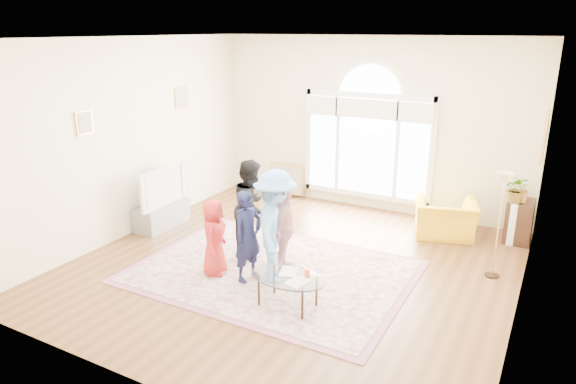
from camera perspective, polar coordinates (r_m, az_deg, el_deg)
The scene contains 18 objects.
ground at distance 7.58m, azimuth 0.51°, elevation -8.20°, with size 6.00×6.00×0.00m, color #523419.
room_shell at distance 9.57m, azimuth 8.64°, elevation 7.03°, with size 6.00×6.00×6.00m.
area_rug at distance 7.40m, azimuth -1.76°, elevation -8.81°, with size 3.60×2.60×0.02m, color beige.
rug_border at distance 7.40m, azimuth -1.76°, elevation -8.84°, with size 3.80×2.80×0.01m, color #905768.
tv_console at distance 9.22m, azimuth -13.86°, elevation -2.49°, with size 0.45×1.00×0.42m, color gray.
television at distance 9.04m, azimuth -14.08°, elevation 0.70°, with size 0.17×1.14×0.66m.
coffee_table at distance 6.37m, azimuth -0.03°, elevation -9.51°, with size 1.00×0.67×0.54m.
armchair at distance 8.88m, azimuth 17.05°, elevation -2.83°, with size 0.97×0.84×0.63m, color gold.
side_cabinet at distance 9.08m, azimuth 24.27°, elevation -2.96°, with size 0.40×0.50×0.70m, color black.
floor_lamp at distance 7.38m, azimuth 22.83°, elevation 0.32°, with size 0.31×0.31×1.51m.
plant_pedestal at distance 8.93m, azimuth 23.67°, elevation -3.22°, with size 0.20×0.20×0.70m, color white.
potted_plant at distance 8.76m, azimuth 24.13°, elevation 0.29°, with size 0.40×0.35×0.45m, color #33722D.
leaning_picture at distance 10.69m, azimuth -0.10°, elevation -0.31°, with size 0.80×0.05×0.62m, color tan.
child_red at distance 7.20m, azimuth -8.23°, elevation -4.94°, with size 0.53×0.35×1.09m, color #B22624.
child_navy at distance 6.93m, azimuth -4.47°, elevation -4.94°, with size 0.46×0.30×1.26m, color #141737.
child_black at distance 7.68m, azimuth -4.01°, elevation -1.78°, with size 0.72×0.56×1.47m, color black.
child_pink at distance 7.11m, azimuth -0.44°, elevation -4.15°, with size 0.76×0.32×1.29m, color #CE959A.
child_blue at distance 6.83m, azimuth -1.40°, elevation -3.89°, with size 1.01×0.58×1.56m, color #639EE2.
Camera 1 is at (3.19, -6.02, 3.32)m, focal length 32.00 mm.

